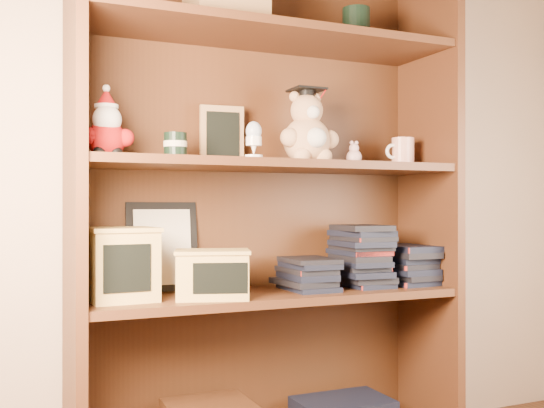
{
  "coord_description": "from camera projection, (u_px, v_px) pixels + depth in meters",
  "views": [
    {
      "loc": [
        -0.61,
        -0.49,
        0.81
      ],
      "look_at": [
        0.17,
        1.3,
        0.82
      ],
      "focal_mm": 42.0,
      "sensor_mm": 36.0,
      "label": 1
    }
  ],
  "objects": [
    {
      "name": "bookcase",
      "position": [
        265.0,
        217.0,
        2.0
      ],
      "size": [
        1.2,
        0.35,
        1.6
      ],
      "color": "#4E2A16",
      "rests_on": "ground"
    },
    {
      "name": "shelf_lower",
      "position": [
        272.0,
        296.0,
        1.95
      ],
      "size": [
        1.14,
        0.33,
        0.02
      ],
      "color": "#4E2A16",
      "rests_on": "ground"
    },
    {
      "name": "shelf_upper",
      "position": [
        272.0,
        166.0,
        1.96
      ],
      "size": [
        1.14,
        0.33,
        0.02
      ],
      "color": "#4E2A16",
      "rests_on": "ground"
    },
    {
      "name": "santa_plush",
      "position": [
        107.0,
        129.0,
        1.75
      ],
      "size": [
        0.15,
        0.11,
        0.21
      ],
      "color": "#A50F0F",
      "rests_on": "shelf_upper"
    },
    {
      "name": "teachers_tin",
      "position": [
        175.0,
        146.0,
        1.83
      ],
      "size": [
        0.07,
        0.07,
        0.08
      ],
      "color": "black",
      "rests_on": "shelf_upper"
    },
    {
      "name": "chalkboard_plaque",
      "position": [
        222.0,
        135.0,
        2.01
      ],
      "size": [
        0.14,
        0.08,
        0.18
      ],
      "color": "#9E7547",
      "rests_on": "shelf_upper"
    },
    {
      "name": "egg_cup",
      "position": [
        254.0,
        139.0,
        1.85
      ],
      "size": [
        0.05,
        0.05,
        0.11
      ],
      "color": "white",
      "rests_on": "shelf_upper"
    },
    {
      "name": "grad_teddy_bear",
      "position": [
        308.0,
        134.0,
        2.0
      ],
      "size": [
        0.2,
        0.17,
        0.24
      ],
      "color": "tan",
      "rests_on": "shelf_upper"
    },
    {
      "name": "pink_figurine",
      "position": [
        354.0,
        155.0,
        2.07
      ],
      "size": [
        0.05,
        0.05,
        0.08
      ],
      "color": "#CCA09D",
      "rests_on": "shelf_upper"
    },
    {
      "name": "teacher_mug",
      "position": [
        402.0,
        152.0,
        2.15
      ],
      "size": [
        0.11,
        0.08,
        0.09
      ],
      "color": "silver",
      "rests_on": "shelf_upper"
    },
    {
      "name": "certificate_frame",
      "position": [
        162.0,
        247.0,
        1.96
      ],
      "size": [
        0.22,
        0.06,
        0.28
      ],
      "color": "black",
      "rests_on": "shelf_lower"
    },
    {
      "name": "treats_box",
      "position": [
        121.0,
        264.0,
        1.77
      ],
      "size": [
        0.2,
        0.2,
        0.2
      ],
      "color": "#DEB65B",
      "rests_on": "shelf_lower"
    },
    {
      "name": "pencils_box",
      "position": [
        212.0,
        274.0,
        1.81
      ],
      "size": [
        0.25,
        0.21,
        0.14
      ],
      "color": "#DEB65B",
      "rests_on": "shelf_lower"
    },
    {
      "name": "book_stack_left",
      "position": [
        307.0,
        274.0,
        2.0
      ],
      "size": [
        0.14,
        0.2,
        0.1
      ],
      "color": "black",
      "rests_on": "shelf_lower"
    },
    {
      "name": "book_stack_mid",
      "position": [
        361.0,
        257.0,
        2.08
      ],
      "size": [
        0.14,
        0.2,
        0.19
      ],
      "color": "black",
      "rests_on": "shelf_lower"
    },
    {
      "name": "book_stack_right",
      "position": [
        407.0,
        267.0,
        2.15
      ],
      "size": [
        0.14,
        0.2,
        0.11
      ],
      "color": "black",
      "rests_on": "shelf_lower"
    }
  ]
}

